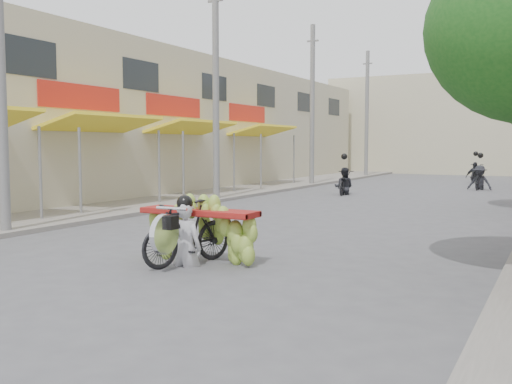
% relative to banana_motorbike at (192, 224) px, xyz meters
% --- Properties ---
extents(ground, '(120.00, 120.00, 0.00)m').
position_rel_banana_motorbike_xyz_m(ground, '(-0.14, -2.44, -0.68)').
color(ground, '#57575C').
rests_on(ground, ground).
extents(sidewalk_left, '(4.00, 60.00, 0.12)m').
position_rel_banana_motorbike_xyz_m(sidewalk_left, '(-7.14, 12.56, -0.62)').
color(sidewalk_left, gray).
rests_on(sidewalk_left, ground).
extents(shophouse_row_left, '(9.77, 40.00, 6.00)m').
position_rel_banana_motorbike_xyz_m(shophouse_row_left, '(-12.12, 11.54, 2.32)').
color(shophouse_row_left, '#C1B999').
rests_on(shophouse_row_left, ground).
extents(far_building, '(20.00, 6.00, 7.00)m').
position_rel_banana_motorbike_xyz_m(far_building, '(-0.14, 35.56, 2.82)').
color(far_building, '#C1B999').
rests_on(far_building, ground).
extents(utility_pole_near, '(0.60, 0.24, 8.00)m').
position_rel_banana_motorbike_xyz_m(utility_pole_near, '(-5.54, 0.56, 3.34)').
color(utility_pole_near, slate).
rests_on(utility_pole_near, ground).
extents(utility_pole_mid, '(0.60, 0.24, 8.00)m').
position_rel_banana_motorbike_xyz_m(utility_pole_mid, '(-5.54, 9.56, 3.34)').
color(utility_pole_mid, slate).
rests_on(utility_pole_mid, ground).
extents(utility_pole_far, '(0.60, 0.24, 8.00)m').
position_rel_banana_motorbike_xyz_m(utility_pole_far, '(-5.54, 18.56, 3.34)').
color(utility_pole_far, slate).
rests_on(utility_pole_far, ground).
extents(utility_pole_back, '(0.60, 0.24, 8.00)m').
position_rel_banana_motorbike_xyz_m(utility_pole_back, '(-5.54, 27.56, 3.34)').
color(utility_pole_back, slate).
rests_on(utility_pole_back, ground).
extents(banana_motorbike, '(2.20, 1.97, 2.02)m').
position_rel_banana_motorbike_xyz_m(banana_motorbike, '(0.00, 0.00, 0.00)').
color(banana_motorbike, black).
rests_on(banana_motorbike, ground).
extents(bg_motorbike_a, '(0.92, 1.80, 1.95)m').
position_rel_banana_motorbike_xyz_m(bg_motorbike_a, '(-2.33, 14.36, 0.05)').
color(bg_motorbike_a, black).
rests_on(bg_motorbike_a, ground).
extents(bg_motorbike_b, '(1.11, 1.61, 1.95)m').
position_rel_banana_motorbike_xyz_m(bg_motorbike_b, '(2.30, 19.68, 0.18)').
color(bg_motorbike_b, black).
rests_on(bg_motorbike_b, ground).
extents(bg_motorbike_c, '(0.99, 1.81, 1.95)m').
position_rel_banana_motorbike_xyz_m(bg_motorbike_c, '(1.43, 24.90, 0.09)').
color(bg_motorbike_c, black).
rests_on(bg_motorbike_c, ground).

